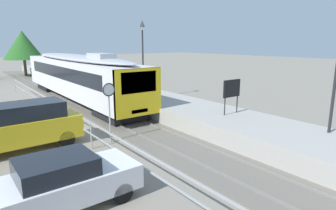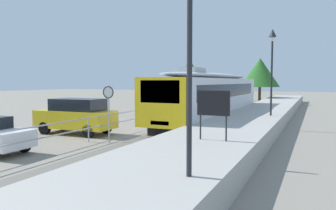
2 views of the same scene
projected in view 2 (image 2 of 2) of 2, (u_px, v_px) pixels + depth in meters
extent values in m
plane|color=gray|center=(173.00, 121.00, 25.45)|extent=(160.00, 160.00, 0.00)
cube|color=#6B665B|center=(211.00, 122.00, 24.21)|extent=(3.20, 60.00, 0.06)
cube|color=slate|center=(201.00, 121.00, 24.50)|extent=(0.08, 60.00, 0.08)
cube|color=slate|center=(220.00, 122.00, 23.91)|extent=(0.08, 60.00, 0.08)
cube|color=silver|center=(213.00, 96.00, 24.61)|extent=(2.80, 18.47, 2.55)
cube|color=yellow|center=(161.00, 103.00, 16.30)|extent=(2.80, 0.24, 2.55)
cube|color=black|center=(160.00, 92.00, 16.19)|extent=(2.13, 0.08, 1.12)
cube|color=black|center=(213.00, 90.00, 24.58)|extent=(2.82, 15.52, 0.92)
ellipsoid|color=#B2B5BA|center=(213.00, 76.00, 24.50)|extent=(2.69, 17.73, 0.44)
cube|color=#B2B5BA|center=(192.00, 70.00, 20.28)|extent=(1.10, 2.20, 0.36)
cube|color=#EAE5C6|center=(160.00, 123.00, 16.31)|extent=(1.00, 0.10, 0.20)
cube|color=black|center=(178.00, 128.00, 18.50)|extent=(2.24, 3.20, 0.55)
cube|color=black|center=(234.00, 109.00, 30.94)|extent=(2.24, 3.20, 0.55)
cube|color=#A8A59E|center=(256.00, 119.00, 22.85)|extent=(3.90, 60.00, 0.90)
cylinder|color=#232328|center=(189.00, 74.00, 7.23)|extent=(0.12, 0.12, 4.60)
cylinder|color=#232328|center=(272.00, 79.00, 20.41)|extent=(0.12, 0.12, 4.60)
pyramid|color=#232328|center=(273.00, 33.00, 20.21)|extent=(0.34, 0.34, 0.50)
sphere|color=silver|center=(272.00, 38.00, 20.23)|extent=(0.24, 0.24, 0.24)
cylinder|color=#232328|center=(200.00, 127.00, 12.09)|extent=(0.06, 0.06, 0.90)
cylinder|color=#232328|center=(226.00, 129.00, 11.69)|extent=(0.06, 0.06, 0.90)
cube|color=black|center=(213.00, 103.00, 11.82)|extent=(1.20, 0.08, 0.90)
cylinder|color=#9EA0A5|center=(109.00, 121.00, 16.22)|extent=(0.07, 0.07, 2.20)
cylinder|color=white|center=(108.00, 92.00, 16.10)|extent=(0.60, 0.03, 0.60)
torus|color=black|center=(108.00, 92.00, 16.09)|extent=(0.61, 0.05, 0.61)
cube|color=#9EA0A5|center=(88.00, 118.00, 16.39)|extent=(0.05, 36.00, 0.05)
cube|color=#9EA0A5|center=(88.00, 128.00, 16.43)|extent=(0.05, 36.00, 0.05)
cylinder|color=#9EA0A5|center=(88.00, 130.00, 16.43)|extent=(0.06, 0.06, 1.25)
cylinder|color=#9EA0A5|center=(164.00, 114.00, 24.62)|extent=(0.06, 0.06, 1.25)
cylinder|color=#9EA0A5|center=(202.00, 105.00, 32.80)|extent=(0.06, 0.06, 1.25)
cylinder|color=black|center=(24.00, 145.00, 14.06)|extent=(0.62, 0.21, 0.62)
cube|color=gold|center=(75.00, 119.00, 18.97)|extent=(4.65, 2.02, 1.00)
cube|color=black|center=(78.00, 105.00, 18.83)|extent=(2.94, 1.75, 0.68)
cylinder|color=black|center=(45.00, 128.00, 18.83)|extent=(0.73, 0.26, 0.72)
cylinder|color=black|center=(64.00, 125.00, 20.36)|extent=(0.73, 0.26, 0.72)
cylinder|color=black|center=(89.00, 131.00, 17.66)|extent=(0.73, 0.26, 0.72)
cylinder|color=black|center=(106.00, 127.00, 19.18)|extent=(0.73, 0.26, 0.72)
cylinder|color=brown|center=(189.00, 96.00, 45.78)|extent=(0.36, 0.36, 2.01)
cone|color=#1E4C1E|center=(190.00, 73.00, 45.55)|extent=(4.15, 4.15, 4.23)
cylinder|color=brown|center=(260.00, 96.00, 43.43)|extent=(0.36, 0.36, 2.31)
cone|color=#286023|center=(260.00, 72.00, 43.21)|extent=(5.08, 5.08, 3.77)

